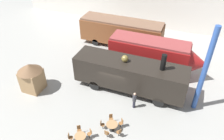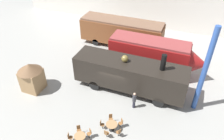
# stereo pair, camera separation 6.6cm
# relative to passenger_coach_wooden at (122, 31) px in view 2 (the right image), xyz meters

# --- Properties ---
(ground_plane) EXTENTS (80.00, 80.00, 0.00)m
(ground_plane) POSITION_rel_passenger_coach_wooden_xyz_m (2.41, -8.77, -2.03)
(ground_plane) COLOR gray
(passenger_coach_wooden) EXTENTS (10.49, 2.86, 3.51)m
(passenger_coach_wooden) POSITION_rel_passenger_coach_wooden_xyz_m (0.00, 0.00, 0.00)
(passenger_coach_wooden) COLOR brown
(passenger_coach_wooden) RESTS_ON ground_plane
(streamlined_locomotive) EXTENTS (10.23, 2.56, 3.71)m
(streamlined_locomotive) POSITION_rel_passenger_coach_wooden_xyz_m (5.30, -4.13, 0.11)
(streamlined_locomotive) COLOR maroon
(streamlined_locomotive) RESTS_ON ground_plane
(steam_locomotive) EXTENTS (10.66, 2.73, 4.76)m
(steam_locomotive) POSITION_rel_passenger_coach_wooden_xyz_m (3.72, -8.19, -0.06)
(steam_locomotive) COLOR black
(steam_locomotive) RESTS_ON ground_plane
(cafe_table_near) EXTENTS (0.94, 0.94, 0.71)m
(cafe_table_near) POSITION_rel_passenger_coach_wooden_xyz_m (3.97, -13.47, -1.46)
(cafe_table_near) COLOR black
(cafe_table_near) RESTS_ON ground_plane
(cafe_table_mid) EXTENTS (0.89, 0.89, 0.71)m
(cafe_table_mid) POSITION_rel_passenger_coach_wooden_xyz_m (2.14, -15.40, -1.46)
(cafe_table_mid) COLOR black
(cafe_table_mid) RESTS_ON ground_plane
(cafe_chair_0) EXTENTS (0.36, 0.37, 0.87)m
(cafe_chair_0) POSITION_rel_passenger_coach_wooden_xyz_m (3.85, -14.30, -1.52)
(cafe_chair_0) COLOR black
(cafe_chair_0) RESTS_ON ground_plane
(cafe_chair_1) EXTENTS (0.40, 0.39, 0.87)m
(cafe_chair_1) POSITION_rel_passenger_coach_wooden_xyz_m (4.73, -13.84, -1.52)
(cafe_chair_1) COLOR black
(cafe_chair_1) RESTS_ON ground_plane
(cafe_chair_2) EXTENTS (0.40, 0.40, 0.87)m
(cafe_chair_2) POSITION_rel_passenger_coach_wooden_xyz_m (4.56, -12.87, -1.52)
(cafe_chair_2) COLOR black
(cafe_chair_2) RESTS_ON ground_plane
(cafe_chair_3) EXTENTS (0.39, 0.40, 0.87)m
(cafe_chair_3) POSITION_rel_passenger_coach_wooden_xyz_m (3.58, -12.72, -1.52)
(cafe_chair_3) COLOR black
(cafe_chair_3) RESTS_ON ground_plane
(cafe_chair_4) EXTENTS (0.37, 0.36, 0.87)m
(cafe_chair_4) POSITION_rel_passenger_coach_wooden_xyz_m (3.14, -13.61, -1.52)
(cafe_chair_4) COLOR black
(cafe_chair_4) RESTS_ON ground_plane
(cafe_chair_7) EXTENTS (0.40, 0.40, 0.87)m
(cafe_chair_7) POSITION_rel_passenger_coach_wooden_xyz_m (2.63, -14.74, -1.52)
(cafe_chair_7) COLOR black
(cafe_chair_7) RESTS_ON ground_plane
(cafe_chair_8) EXTENTS (0.40, 0.40, 0.87)m
(cafe_chair_8) POSITION_rel_passenger_coach_wooden_xyz_m (1.66, -14.73, -1.52)
(cafe_chair_8) COLOR black
(cafe_chair_8) RESTS_ON ground_plane
(cafe_chair_9) EXTENTS (0.39, 0.37, 0.87)m
(cafe_chair_9) POSITION_rel_passenger_coach_wooden_xyz_m (1.36, -15.65, -1.52)
(cafe_chair_9) COLOR black
(cafe_chair_9) RESTS_ON ground_plane
(visitor_person) EXTENTS (0.34, 0.34, 1.73)m
(visitor_person) POSITION_rel_passenger_coach_wooden_xyz_m (4.89, -10.37, -1.09)
(visitor_person) COLOR #262633
(visitor_person) RESTS_ON ground_plane
(ticket_kiosk) EXTENTS (2.34, 2.34, 3.00)m
(ticket_kiosk) POSITION_rel_passenger_coach_wooden_xyz_m (-5.14, -11.55, -0.36)
(ticket_kiosk) COLOR #99754C
(ticket_kiosk) RESTS_ON ground_plane
(support_pillar) EXTENTS (0.44, 0.44, 8.00)m
(support_pillar) POSITION_rel_passenger_coach_wooden_xyz_m (9.96, -8.32, 1.97)
(support_pillar) COLOR #2D519E
(support_pillar) RESTS_ON ground_plane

